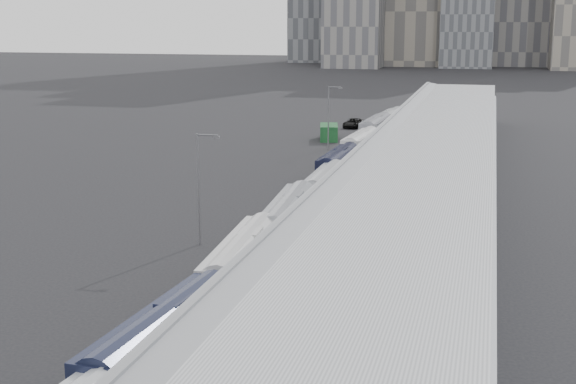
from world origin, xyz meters
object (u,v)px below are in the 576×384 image
(bus_4, at_px, (325,189))
(suv, at_px, (353,123))
(bus_1, at_px, (164,350))
(bus_7, at_px, (376,131))
(bus_5, at_px, (339,168))
(bus_6, at_px, (361,148))
(bus_8, at_px, (389,123))
(shipping_container, at_px, (329,132))
(street_lamp_near, at_px, (200,182))
(street_lamp_far, at_px, (330,113))
(bus_3, at_px, (289,225))
(bus_2, at_px, (243,270))

(bus_4, relative_size, suv, 2.11)
(bus_1, bearing_deg, bus_7, 94.78)
(bus_4, bearing_deg, suv, 96.52)
(bus_5, height_order, bus_6, bus_6)
(bus_4, xyz_separation_m, bus_8, (-0.22, 53.90, 0.10))
(suv, bearing_deg, shipping_container, -87.99)
(bus_7, relative_size, street_lamp_near, 1.45)
(bus_4, relative_size, bus_8, 0.93)
(bus_5, distance_m, bus_6, 15.52)
(bus_1, bearing_deg, bus_5, 95.13)
(bus_6, relative_size, shipping_container, 2.10)
(bus_6, relative_size, street_lamp_far, 1.41)
(bus_3, relative_size, street_lamp_far, 1.55)
(bus_4, height_order, street_lamp_near, street_lamp_near)
(bus_3, xyz_separation_m, bus_7, (-1.07, 59.02, -0.06))
(bus_6, relative_size, street_lamp_near, 1.37)
(bus_7, bearing_deg, bus_8, 89.48)
(bus_5, bearing_deg, street_lamp_near, -99.67)
(bus_7, distance_m, shipping_container, 7.59)
(bus_1, bearing_deg, street_lamp_far, 99.02)
(bus_2, relative_size, bus_7, 1.04)
(bus_1, height_order, bus_6, bus_1)
(bus_5, xyz_separation_m, shipping_container, (-7.62, 32.02, -0.38))
(bus_7, xyz_separation_m, suv, (-6.30, 15.99, -0.87))
(bus_1, bearing_deg, bus_8, 94.30)
(bus_3, distance_m, bus_6, 43.13)
(street_lamp_near, bearing_deg, shipping_container, 91.40)
(street_lamp_near, bearing_deg, bus_5, 78.27)
(street_lamp_near, bearing_deg, bus_4, 68.60)
(bus_4, height_order, suv, bus_4)
(bus_1, distance_m, suv, 101.96)
(bus_4, height_order, bus_8, bus_8)
(street_lamp_near, height_order, suv, street_lamp_near)
(bus_6, xyz_separation_m, suv, (-6.47, 31.89, -0.77))
(bus_1, height_order, bus_4, bus_1)
(street_lamp_far, bearing_deg, bus_3, -82.46)
(bus_8, bearing_deg, bus_5, -85.06)
(bus_1, height_order, bus_5, bus_1)
(bus_3, relative_size, bus_5, 1.11)
(bus_5, distance_m, street_lamp_near, 30.31)
(bus_7, bearing_deg, bus_5, -86.78)
(bus_1, height_order, bus_8, bus_1)
(bus_2, height_order, street_lamp_near, street_lamp_near)
(shipping_container, bearing_deg, bus_7, -16.28)
(bus_2, distance_m, bus_7, 71.67)
(bus_8, distance_m, street_lamp_near, 72.02)
(bus_3, height_order, street_lamp_far, street_lamp_far)
(bus_2, bearing_deg, bus_1, -93.75)
(bus_1, bearing_deg, bus_4, 94.32)
(bus_1, bearing_deg, bus_2, 94.29)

